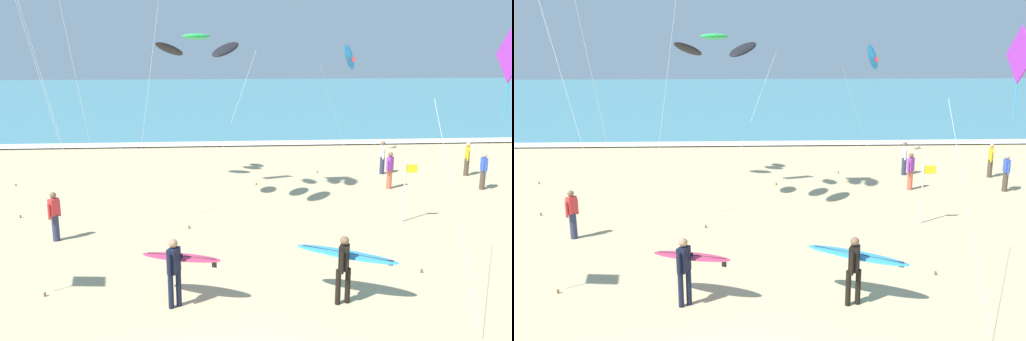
% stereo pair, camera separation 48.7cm
% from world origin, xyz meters
% --- Properties ---
extents(ocean_water, '(160.00, 60.00, 0.08)m').
position_xyz_m(ocean_water, '(0.00, 54.27, 0.04)').
color(ocean_water, teal).
rests_on(ocean_water, ground).
extents(shoreline_foam, '(160.00, 1.50, 0.01)m').
position_xyz_m(shoreline_foam, '(0.00, 24.57, 0.09)').
color(shoreline_foam, white).
rests_on(shoreline_foam, ocean_water).
extents(surfer_lead, '(2.09, 1.27, 1.71)m').
position_xyz_m(surfer_lead, '(-1.20, 3.79, 1.04)').
color(surfer_lead, black).
rests_on(surfer_lead, ground).
extents(surfer_trailing, '(2.50, 1.53, 1.71)m').
position_xyz_m(surfer_trailing, '(2.81, 3.70, 1.05)').
color(surfer_trailing, black).
rests_on(surfer_trailing, ground).
extents(kite_arc_emerald_near, '(4.00, 5.30, 6.41)m').
position_xyz_m(kite_arc_emerald_near, '(-0.83, 10.93, 6.02)').
color(kite_arc_emerald_near, black).
rests_on(kite_arc_emerald_near, ground).
extents(kite_diamond_violet_high, '(0.07, 4.01, 6.42)m').
position_xyz_m(kite_diamond_violet_high, '(5.28, 1.80, 5.65)').
color(kite_diamond_violet_high, purple).
rests_on(kite_diamond_violet_high, ground).
extents(kite_delta_cobalt_low, '(2.97, 4.63, 6.02)m').
position_xyz_m(kite_delta_cobalt_low, '(6.96, 20.73, 5.35)').
color(kite_delta_cobalt_low, '#2D99DB').
rests_on(kite_delta_cobalt_low, ground).
extents(bystander_red_top, '(0.32, 0.44, 1.59)m').
position_xyz_m(bystander_red_top, '(-5.31, 8.42, 0.81)').
color(bystander_red_top, '#2D334C').
rests_on(bystander_red_top, ground).
extents(bystander_purple_top, '(0.37, 0.38, 1.59)m').
position_xyz_m(bystander_purple_top, '(7.14, 13.82, 0.81)').
color(bystander_purple_top, '#D8593F').
rests_on(bystander_purple_top, ground).
extents(bystander_white_top, '(0.22, 0.50, 1.59)m').
position_xyz_m(bystander_white_top, '(7.64, 16.46, 0.81)').
color(bystander_white_top, '#2D334C').
rests_on(bystander_white_top, ground).
extents(bystander_blue_top, '(0.22, 0.50, 1.59)m').
position_xyz_m(bystander_blue_top, '(11.06, 13.39, 0.81)').
color(bystander_blue_top, '#4C3D2D').
rests_on(bystander_blue_top, ground).
extents(bystander_yellow_top, '(0.28, 0.47, 1.59)m').
position_xyz_m(bystander_yellow_top, '(11.49, 15.83, 0.81)').
color(bystander_yellow_top, '#4C3D2D').
rests_on(bystander_yellow_top, ground).
extents(lifeguard_flag, '(0.45, 0.05, 2.10)m').
position_xyz_m(lifeguard_flag, '(6.29, 9.44, 1.27)').
color(lifeguard_flag, silver).
rests_on(lifeguard_flag, ground).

